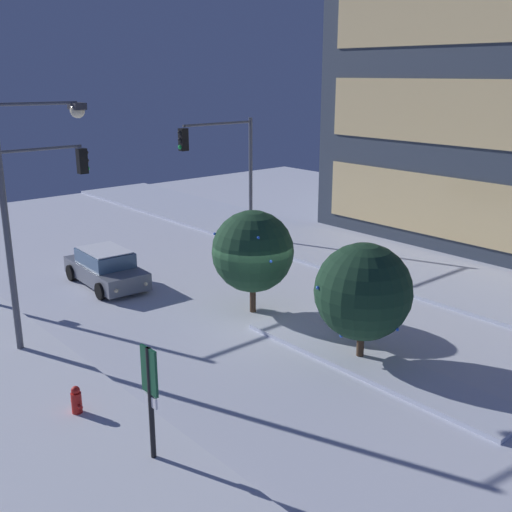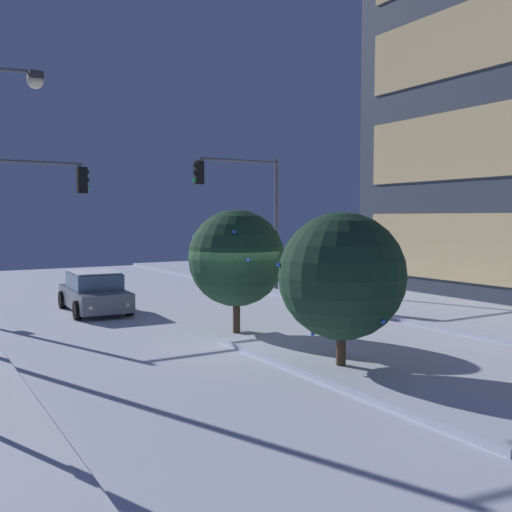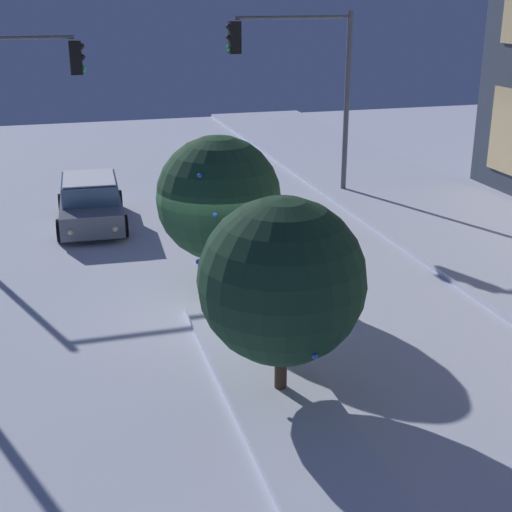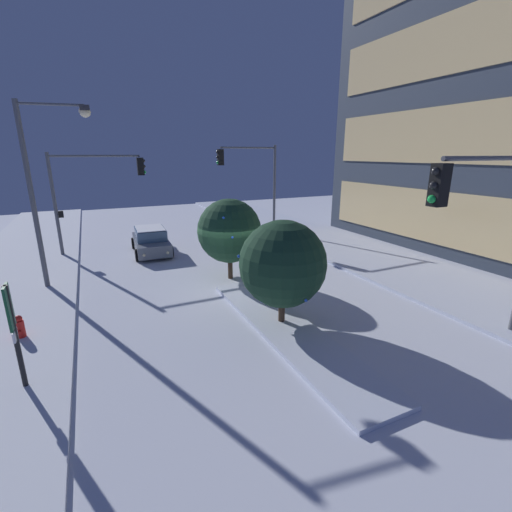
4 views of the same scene
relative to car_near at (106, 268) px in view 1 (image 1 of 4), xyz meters
The scene contains 12 objects.
ground 7.01m from the car_near, 17.69° to the left, with size 52.00×52.00×0.00m, color silver.
curb_strip_near 9.31m from the car_near, 44.32° to the right, with size 52.00×5.20×0.14m, color silver.
curb_strip_far 12.63m from the car_near, 58.22° to the left, with size 52.00×5.20×0.14m, color silver.
median_strip 11.95m from the car_near, 11.64° to the left, with size 9.00×1.80×0.14m, color silver.
car_near is the anchor object (origin of this frame).
traffic_light_corner_far_left 8.22m from the car_near, 101.71° to the left, with size 0.32×4.33×6.18m.
traffic_light_corner_near_left 4.42m from the car_near, 115.91° to the right, with size 0.32×5.03×5.68m.
street_lamp_arched 7.30m from the car_near, 46.42° to the right, with size 0.72×2.64×7.57m.
fire_hydrant 10.20m from the car_near, 31.69° to the right, with size 0.48×0.26×0.86m.
parking_info_sign 12.56m from the car_near, 23.06° to the right, with size 0.55×0.12×2.76m.
decorated_tree_median 11.52m from the car_near, 12.57° to the left, with size 2.90×2.87×3.60m.
decorated_tree_left_of_median 6.80m from the car_near, 23.05° to the left, with size 2.90×2.89×3.71m.
Camera 1 is at (15.30, -13.02, 8.26)m, focal length 43.46 mm.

